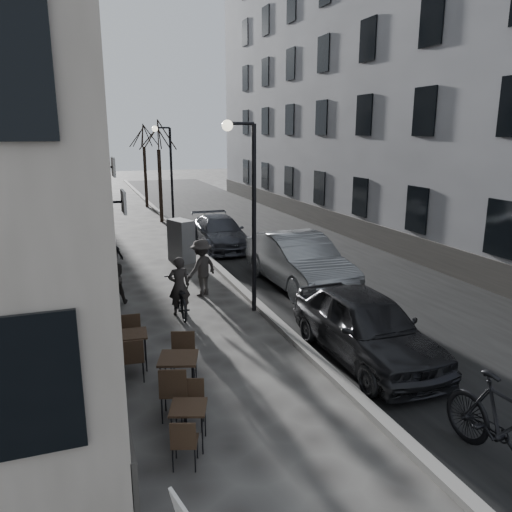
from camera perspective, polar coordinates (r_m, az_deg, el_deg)
ground at (r=9.00m, az=13.31°, el=-18.56°), size 120.00×120.00×0.00m
road at (r=24.21m, az=0.50°, el=2.55°), size 7.30×60.00×0.00m
kerb at (r=23.22m, az=-7.99°, el=2.07°), size 0.25×60.00×0.12m
building_left at (r=23.07m, az=-25.33°, el=20.71°), size 4.00×35.00×16.00m
building_right at (r=26.84m, az=12.32°, el=20.53°), size 4.00×35.00×16.00m
streetlamp_near at (r=13.07m, az=-0.95°, el=6.81°), size 0.90×0.28×5.09m
streetlamp_far at (r=24.69m, az=-10.06°, el=9.96°), size 0.90×0.28×5.09m
tree_near at (r=27.61m, az=-11.14°, el=13.44°), size 2.40×2.40×5.70m
tree_far at (r=33.55m, az=-12.76°, el=13.41°), size 2.40×2.40×5.70m
bistro_set_a at (r=8.23m, az=-7.69°, el=-18.25°), size 0.79×1.40×0.80m
bistro_set_b at (r=9.44m, az=-8.81°, el=-13.14°), size 0.95×1.74×0.99m
bistro_set_c at (r=10.82m, az=-13.95°, el=-10.02°), size 0.67×1.55×0.90m
utility_cabinet at (r=19.06m, az=-8.54°, el=1.73°), size 0.92×1.21×1.60m
bicycle at (r=13.58m, az=-8.72°, el=-4.66°), size 0.72×1.89×0.98m
cyclist_rider at (r=13.48m, az=-8.77°, el=-3.40°), size 0.60×0.41×1.60m
pedestrian_near at (r=14.73m, az=-16.07°, el=-2.38°), size 0.83×0.68×1.56m
pedestrian_mid at (r=14.98m, az=-6.24°, el=-1.34°), size 1.27×1.14×1.71m
pedestrian_far at (r=15.97m, az=-16.44°, el=-0.54°), size 1.15×1.05×1.89m
car_near at (r=11.03m, az=12.46°, el=-7.83°), size 1.78×4.42×1.50m
car_mid at (r=15.78m, az=4.93°, el=-0.59°), size 1.91×5.13×1.68m
car_far at (r=21.20m, az=-4.16°, el=2.70°), size 2.01×4.62×1.32m
moped at (r=8.38m, az=26.68°, el=-16.98°), size 0.79×2.30×1.36m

